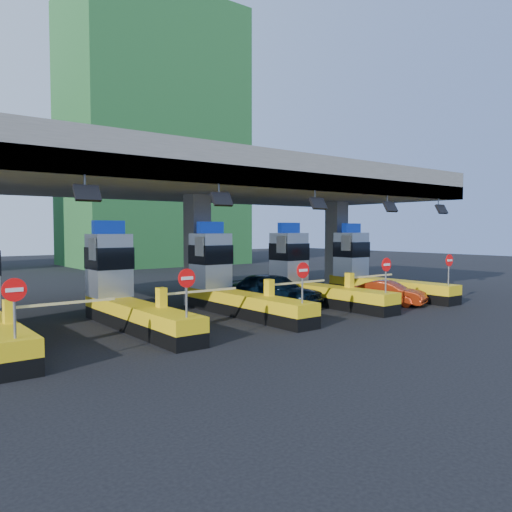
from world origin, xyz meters
TOP-DOWN VIEW (x-y plane):
  - ground at (0.00, 0.00)m, footprint 120.00×120.00m
  - toll_canopy at (0.00, 2.87)m, footprint 28.00×12.09m
  - toll_lane_left at (-5.00, 0.28)m, footprint 4.43×8.00m
  - toll_lane_center at (0.00, 0.28)m, footprint 4.43×8.00m
  - toll_lane_right at (5.00, 0.28)m, footprint 4.43×8.00m
  - toll_lane_far_right at (10.00, 0.28)m, footprint 4.43×8.00m
  - bg_building_scaffold at (12.00, 32.00)m, footprint 18.00×12.00m
  - van at (2.60, 0.20)m, footprint 3.33×5.26m
  - red_car at (7.73, -2.71)m, footprint 2.40×3.81m

SIDE VIEW (x-z plane):
  - ground at x=0.00m, z-range 0.00..0.00m
  - red_car at x=7.73m, z-range 0.00..1.19m
  - van at x=2.60m, z-range 0.00..1.67m
  - toll_lane_left at x=-5.00m, z-range -0.68..3.47m
  - toll_lane_center at x=0.00m, z-range -0.68..3.47m
  - toll_lane_right at x=5.00m, z-range -0.68..3.47m
  - toll_lane_far_right at x=10.00m, z-range -0.68..3.47m
  - toll_canopy at x=0.00m, z-range 2.63..9.63m
  - bg_building_scaffold at x=12.00m, z-range 0.00..28.00m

